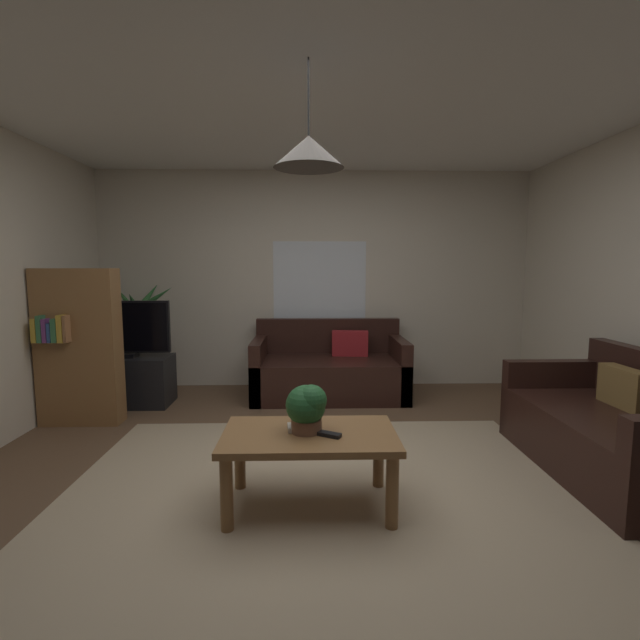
{
  "coord_description": "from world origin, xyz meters",
  "views": [
    {
      "loc": [
        -0.08,
        -2.78,
        1.41
      ],
      "look_at": [
        0.0,
        0.3,
        1.05
      ],
      "focal_mm": 25.48,
      "sensor_mm": 36.0,
      "label": 1
    }
  ],
  "objects_px": {
    "book_on_table_0": "(297,427)",
    "potted_palm_corner": "(138,346)",
    "couch_under_window": "(329,371)",
    "coffee_table": "(309,445)",
    "couch_right_side": "(615,434)",
    "tv_stand": "(126,381)",
    "potted_plant_on_table": "(307,406)",
    "pendant_lamp": "(309,152)",
    "remote_on_table_0": "(327,434)",
    "tv": "(123,328)",
    "bookshelf_corner": "(78,346)"
  },
  "relations": [
    {
      "from": "remote_on_table_0",
      "to": "tv_stand",
      "type": "bearing_deg",
      "value": -108.35
    },
    {
      "from": "coffee_table",
      "to": "remote_on_table_0",
      "type": "relative_size",
      "value": 6.3
    },
    {
      "from": "couch_right_side",
      "to": "potted_plant_on_table",
      "type": "bearing_deg",
      "value": -79.64
    },
    {
      "from": "book_on_table_0",
      "to": "tv",
      "type": "bearing_deg",
      "value": 132.13
    },
    {
      "from": "tv",
      "to": "bookshelf_corner",
      "type": "xyz_separation_m",
      "value": [
        -0.19,
        -0.53,
        -0.09
      ]
    },
    {
      "from": "potted_plant_on_table",
      "to": "bookshelf_corner",
      "type": "xyz_separation_m",
      "value": [
        -2.05,
        1.5,
        0.1
      ]
    },
    {
      "from": "book_on_table_0",
      "to": "tv",
      "type": "relative_size",
      "value": 0.12
    },
    {
      "from": "bookshelf_corner",
      "to": "book_on_table_0",
      "type": "bearing_deg",
      "value": -36.24
    },
    {
      "from": "remote_on_table_0",
      "to": "tv_stand",
      "type": "distance_m",
      "value": 2.9
    },
    {
      "from": "bookshelf_corner",
      "to": "coffee_table",
      "type": "bearing_deg",
      "value": -36.1
    },
    {
      "from": "potted_palm_corner",
      "to": "couch_right_side",
      "type": "bearing_deg",
      "value": -27.99
    },
    {
      "from": "coffee_table",
      "to": "tv",
      "type": "bearing_deg",
      "value": 132.6
    },
    {
      "from": "potted_plant_on_table",
      "to": "potted_palm_corner",
      "type": "bearing_deg",
      "value": 127.08
    },
    {
      "from": "tv_stand",
      "to": "bookshelf_corner",
      "type": "relative_size",
      "value": 0.64
    },
    {
      "from": "potted_palm_corner",
      "to": "tv_stand",
      "type": "bearing_deg",
      "value": -85.42
    },
    {
      "from": "couch_right_side",
      "to": "remote_on_table_0",
      "type": "height_order",
      "value": "couch_right_side"
    },
    {
      "from": "couch_under_window",
      "to": "pendant_lamp",
      "type": "distance_m",
      "value": 2.92
    },
    {
      "from": "couch_right_side",
      "to": "remote_on_table_0",
      "type": "bearing_deg",
      "value": -77.35
    },
    {
      "from": "pendant_lamp",
      "to": "book_on_table_0",
      "type": "bearing_deg",
      "value": 147.82
    },
    {
      "from": "potted_plant_on_table",
      "to": "pendant_lamp",
      "type": "bearing_deg",
      "value": -6.06
    },
    {
      "from": "couch_under_window",
      "to": "couch_right_side",
      "type": "relative_size",
      "value": 1.06
    },
    {
      "from": "couch_right_side",
      "to": "coffee_table",
      "type": "relative_size",
      "value": 1.53
    },
    {
      "from": "tv_stand",
      "to": "couch_under_window",
      "type": "bearing_deg",
      "value": 7.2
    },
    {
      "from": "potted_palm_corner",
      "to": "tv",
      "type": "bearing_deg",
      "value": -85.63
    },
    {
      "from": "tv_stand",
      "to": "potted_palm_corner",
      "type": "relative_size",
      "value": 0.71
    },
    {
      "from": "book_on_table_0",
      "to": "potted_palm_corner",
      "type": "distance_m",
      "value": 3.07
    },
    {
      "from": "potted_palm_corner",
      "to": "remote_on_table_0",
      "type": "bearing_deg",
      "value": -51.97
    },
    {
      "from": "tv",
      "to": "pendant_lamp",
      "type": "xyz_separation_m",
      "value": [
        1.87,
        -2.04,
        1.24
      ]
    },
    {
      "from": "potted_plant_on_table",
      "to": "tv_stand",
      "type": "xyz_separation_m",
      "value": [
        -1.86,
        2.06,
        -0.36
      ]
    },
    {
      "from": "tv_stand",
      "to": "potted_palm_corner",
      "type": "distance_m",
      "value": 0.53
    },
    {
      "from": "couch_right_side",
      "to": "tv_stand",
      "type": "bearing_deg",
      "value": -112.89
    },
    {
      "from": "book_on_table_0",
      "to": "coffee_table",
      "type": "bearing_deg",
      "value": -32.18
    },
    {
      "from": "tv",
      "to": "potted_palm_corner",
      "type": "height_order",
      "value": "potted_palm_corner"
    },
    {
      "from": "couch_right_side",
      "to": "coffee_table",
      "type": "xyz_separation_m",
      "value": [
        -2.09,
        -0.39,
        0.1
      ]
    },
    {
      "from": "potted_plant_on_table",
      "to": "tv",
      "type": "distance_m",
      "value": 2.76
    },
    {
      "from": "couch_under_window",
      "to": "bookshelf_corner",
      "type": "distance_m",
      "value": 2.47
    },
    {
      "from": "tv_stand",
      "to": "potted_plant_on_table",
      "type": "bearing_deg",
      "value": -47.86
    },
    {
      "from": "couch_under_window",
      "to": "coffee_table",
      "type": "distance_m",
      "value": 2.34
    },
    {
      "from": "potted_plant_on_table",
      "to": "tv",
      "type": "height_order",
      "value": "tv"
    },
    {
      "from": "remote_on_table_0",
      "to": "tv_stand",
      "type": "xyz_separation_m",
      "value": [
        -1.97,
        2.12,
        -0.22
      ]
    },
    {
      "from": "potted_plant_on_table",
      "to": "pendant_lamp",
      "type": "relative_size",
      "value": 0.5
    },
    {
      "from": "couch_under_window",
      "to": "tv",
      "type": "distance_m",
      "value": 2.18
    },
    {
      "from": "coffee_table",
      "to": "couch_under_window",
      "type": "bearing_deg",
      "value": 84.42
    },
    {
      "from": "book_on_table_0",
      "to": "remote_on_table_0",
      "type": "bearing_deg",
      "value": -31.29
    },
    {
      "from": "couch_under_window",
      "to": "potted_palm_corner",
      "type": "xyz_separation_m",
      "value": [
        -2.13,
        0.19,
        0.26
      ]
    },
    {
      "from": "potted_palm_corner",
      "to": "bookshelf_corner",
      "type": "xyz_separation_m",
      "value": [
        -0.15,
        -1.01,
        0.17
      ]
    },
    {
      "from": "potted_palm_corner",
      "to": "pendant_lamp",
      "type": "bearing_deg",
      "value": -52.76
    },
    {
      "from": "remote_on_table_0",
      "to": "tv",
      "type": "distance_m",
      "value": 2.9
    },
    {
      "from": "remote_on_table_0",
      "to": "tv_stand",
      "type": "height_order",
      "value": "tv_stand"
    },
    {
      "from": "tv",
      "to": "pendant_lamp",
      "type": "distance_m",
      "value": 3.03
    }
  ]
}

